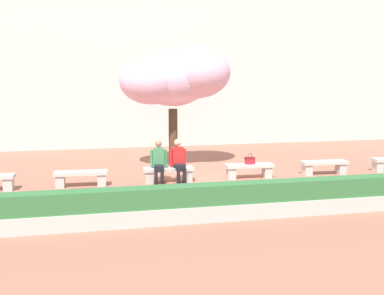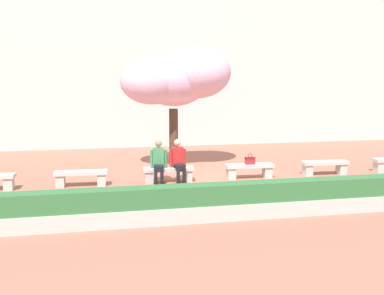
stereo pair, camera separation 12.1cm
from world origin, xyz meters
name	(u,v)px [view 2 (the right image)]	position (x,y,z in m)	size (l,w,h in m)	color
ground_plane	(210,180)	(0.00, 0.00, 0.00)	(100.00, 100.00, 0.00)	#9E604C
building_facade	(166,67)	(0.00, 9.03, 3.63)	(28.48, 4.00, 7.26)	beige
stone_bench_near_west	(81,176)	(-3.82, 0.00, 0.29)	(1.52, 0.48, 0.45)	#BCB7AD
stone_bench_center	(168,173)	(-1.27, 0.00, 0.29)	(1.52, 0.48, 0.45)	#BCB7AD
stone_bench_near_east	(249,169)	(1.27, 0.00, 0.29)	(1.52, 0.48, 0.45)	#BCB7AD
stone_bench_east_end	(325,166)	(3.82, 0.00, 0.29)	(1.52, 0.48, 0.45)	#BCB7AD
person_seated_left	(159,160)	(-1.57, -0.05, 0.70)	(0.51, 0.71, 1.29)	black
person_seated_right	(178,159)	(-0.98, -0.05, 0.70)	(0.51, 0.71, 1.29)	black
handbag	(250,160)	(1.28, -0.02, 0.58)	(0.30, 0.15, 0.34)	#A3232D
cherry_tree_main	(176,77)	(-0.65, 2.15, 3.12)	(3.78, 2.51, 4.16)	#473323
planter_hedge_foreground	(250,200)	(0.00, -3.74, 0.39)	(17.61, 0.50, 0.80)	#BCB7AD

